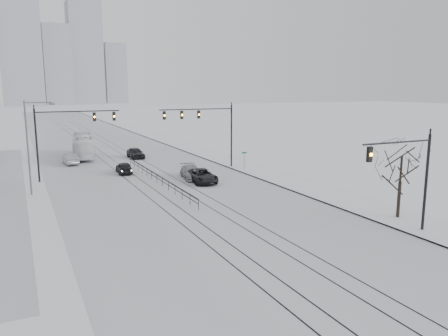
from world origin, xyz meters
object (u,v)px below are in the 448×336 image
Objects in this scene: sedan_nb_front at (202,176)px; sedan_nb_right at (191,172)px; sedan_sb_outer at (70,159)px; sedan_sb_inner at (124,168)px; sedan_nb_far at (136,153)px; bare_tree at (402,163)px; box_truck at (83,146)px; traffic_mast_near at (411,171)px.

sedan_nb_front is 2.50m from sedan_nb_right.
sedan_sb_outer is at bearing 135.12° from sedan_nb_right.
sedan_sb_inner is 0.92× the size of sedan_nb_far.
sedan_sb_outer is at bearing 118.53° from bare_tree.
box_truck is at bearing 146.67° from sedan_nb_far.
sedan_sb_inner is at bearing 112.51° from traffic_mast_near.
traffic_mast_near reaches higher than box_truck.
sedan_nb_far reaches higher than sedan_sb_outer.
traffic_mast_near is 42.98m from sedan_nb_far.
sedan_nb_far is at bearing 101.30° from sedan_nb_front.
sedan_nb_front reaches higher than sedan_nb_right.
sedan_sb_inner is at bearing 144.11° from sedan_nb_right.
sedan_sb_outer is 6.14m from box_truck.
sedan_sb_inner is 15.30m from box_truck.
sedan_nb_right is 23.14m from box_truck.
box_truck is (-17.82, 42.89, -2.80)m from bare_tree.
sedan_nb_right is (-8.96, 21.54, -3.76)m from bare_tree.
sedan_sb_inner is 10.94m from sedan_nb_front.
sedan_sb_outer reaches higher than sedan_sb_inner.
sedan_nb_far is at bearing 101.58° from traffic_mast_near.
box_truck is at bearing -75.73° from sedan_sb_inner.
bare_tree reaches higher than sedan_nb_right.
box_truck is at bearing 108.56° from traffic_mast_near.
box_truck reaches higher than sedan_nb_far.
sedan_sb_inner is 8.88m from sedan_nb_right.
traffic_mast_near is at bearing -65.59° from sedan_nb_right.
box_truck is (-8.86, 21.36, 0.96)m from sedan_nb_right.
traffic_mast_near reaches higher than bare_tree.
traffic_mast_near is 1.40× the size of sedan_nb_right.
bare_tree reaches higher than box_truck.
sedan_nb_far is at bearing -173.11° from sedan_sb_outer.
traffic_mast_near reaches higher than sedan_nb_far.
sedan_sb_outer is 0.86× the size of sedan_nb_front.
sedan_nb_front is at bearing -86.59° from sedan_nb_far.
bare_tree is at bearing -60.78° from sedan_nb_front.
sedan_nb_front is (11.61, -18.30, -0.02)m from sedan_sb_outer.
bare_tree is 1.34× the size of sedan_sb_outer.
box_truck is at bearing 122.00° from sedan_nb_right.
box_truck is at bearing -116.93° from sedan_sb_outer.
traffic_mast_near reaches higher than sedan_sb_outer.
sedan_nb_front is (6.50, -8.80, 0.03)m from sedan_sb_inner.
traffic_mast_near is 1.56× the size of sedan_nb_far.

